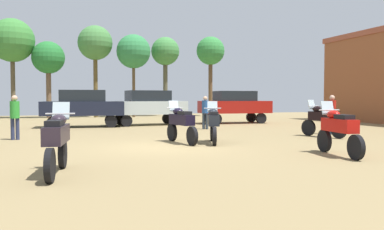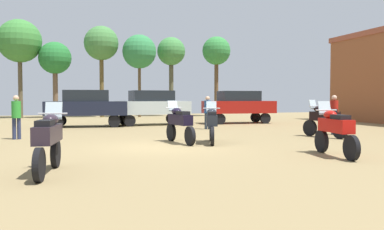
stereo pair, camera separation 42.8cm
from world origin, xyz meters
The scene contains 18 objects.
ground_plane centered at (0.00, 0.00, 0.01)m, with size 44.00×52.00×0.02m.
motorcycle_2 centered at (-3.30, -3.92, 0.75)m, with size 0.66×2.27×1.49m.
motorcycle_4 centered at (0.75, 0.84, 0.75)m, with size 0.69×2.24×1.48m.
motorcycle_6 centered at (1.82, 0.52, 0.73)m, with size 0.82×2.02×1.46m.
motorcycle_7 centered at (6.81, 1.23, 0.75)m, with size 0.79×2.12×1.50m.
motorcycle_10 centered at (4.01, -3.38, 0.75)m, with size 0.65×2.26×1.49m.
car_1 centered at (-2.15, 9.88, 1.19)m, with size 4.43×2.15×2.00m.
car_2 centered at (1.50, 10.33, 1.19)m, with size 4.46×2.22×2.00m.
car_4 centered at (6.99, 10.42, 1.19)m, with size 4.34×1.90×2.00m.
person_1 centered at (-4.91, 3.81, 1.00)m, with size 0.37×0.37×1.68m.
person_2 centered at (3.64, 6.47, 0.99)m, with size 0.47×0.47×1.67m.
person_3 centered at (7.93, 2.14, 1.01)m, with size 0.47×0.47×1.70m.
tree_1 centered at (-6.84, 21.11, 5.95)m, with size 3.32×3.32×7.64m.
tree_2 centered at (-0.66, 20.91, 5.95)m, with size 2.77×2.77×7.41m.
tree_3 centered at (5.25, 21.27, 5.46)m, with size 2.42×2.42×6.80m.
tree_5 centered at (-4.25, 20.98, 4.66)m, with size 2.53×2.53×6.00m.
tree_7 centered at (8.96, 20.07, 5.52)m, with size 2.42×2.42×6.84m.
tree_9 centered at (2.35, 20.32, 5.35)m, with size 2.77×2.77×6.75m.
Camera 2 is at (-2.74, -12.74, 1.60)m, focal length 37.69 mm.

